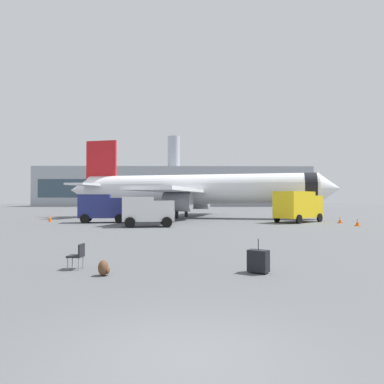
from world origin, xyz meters
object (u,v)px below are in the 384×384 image
at_px(service_truck, 102,207).
at_px(gate_chair, 78,254).
at_px(traveller_backpack, 104,268).
at_px(airplane_at_gate, 195,190).
at_px(rolling_suitcase, 258,261).
at_px(fuel_truck, 298,205).
at_px(safety_cone_mid, 340,220).
at_px(cargo_van, 147,210).
at_px(safety_cone_far, 357,222).
at_px(safety_cone_near, 50,218).

bearing_deg(service_truck, gate_chair, -78.98).
distance_m(service_truck, traveller_backpack, 26.51).
bearing_deg(airplane_at_gate, rolling_suitcase, -88.26).
bearing_deg(airplane_at_gate, fuel_truck, -41.45).
bearing_deg(rolling_suitcase, service_truck, 113.04).
relative_size(safety_cone_mid, traveller_backpack, 1.38).
distance_m(cargo_van, traveller_backpack, 19.99).
bearing_deg(gate_chair, safety_cone_far, 45.53).
distance_m(safety_cone_far, gate_chair, 27.30).
bearing_deg(fuel_truck, traveller_backpack, -119.08).
bearing_deg(traveller_backpack, cargo_van, 92.06).
xyz_separation_m(safety_cone_mid, traveller_backpack, (-18.13, -24.41, -0.09)).
bearing_deg(service_truck, traveller_backpack, -77.03).
distance_m(fuel_truck, safety_cone_mid, 4.28).
height_order(service_truck, rolling_suitcase, service_truck).
distance_m(airplane_at_gate, gate_chair, 34.52).
bearing_deg(traveller_backpack, airplane_at_gate, 83.75).
bearing_deg(cargo_van, fuel_truck, 21.25).
relative_size(airplane_at_gate, safety_cone_near, 48.43).
height_order(airplane_at_gate, fuel_truck, airplane_at_gate).
bearing_deg(safety_cone_near, safety_cone_mid, -6.20).
distance_m(safety_cone_near, gate_chair, 28.76).
distance_m(safety_cone_near, safety_cone_mid, 30.30).
height_order(traveller_backpack, gate_chair, gate_chair).
height_order(rolling_suitcase, traveller_backpack, rolling_suitcase).
bearing_deg(safety_cone_far, cargo_van, -178.15).
bearing_deg(traveller_backpack, safety_cone_near, 113.41).
height_order(airplane_at_gate, safety_cone_far, airplane_at_gate).
relative_size(cargo_van, rolling_suitcase, 4.20).
xyz_separation_m(cargo_van, rolling_suitcase, (5.62, -19.64, -1.06)).
xyz_separation_m(rolling_suitcase, gate_chair, (-6.03, 0.76, 0.11)).
xyz_separation_m(service_truck, cargo_van, (5.23, -5.86, -0.16)).
bearing_deg(cargo_van, gate_chair, -91.24).
distance_m(airplane_at_gate, cargo_van, 15.96).
distance_m(cargo_van, safety_cone_mid, 19.40).
distance_m(airplane_at_gate, safety_cone_mid, 18.13).
bearing_deg(airplane_at_gate, cargo_van, -106.77).
bearing_deg(traveller_backpack, safety_cone_mid, 53.40).
distance_m(service_truck, safety_cone_far, 24.55).
bearing_deg(gate_chair, safety_cone_mid, 50.49).
relative_size(rolling_suitcase, traveller_backpack, 2.29).
bearing_deg(gate_chair, fuel_truck, 57.98).
height_order(safety_cone_mid, rolling_suitcase, rolling_suitcase).
bearing_deg(gate_chair, traveller_backpack, -43.36).
distance_m(airplane_at_gate, safety_cone_near, 17.78).
bearing_deg(rolling_suitcase, fuel_truck, 69.68).
distance_m(safety_cone_near, rolling_suitcase, 32.18).
relative_size(airplane_at_gate, gate_chair, 41.11).
xyz_separation_m(safety_cone_near, traveller_backpack, (11.99, -27.69, -0.13)).
height_order(safety_cone_near, traveller_backpack, safety_cone_near).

